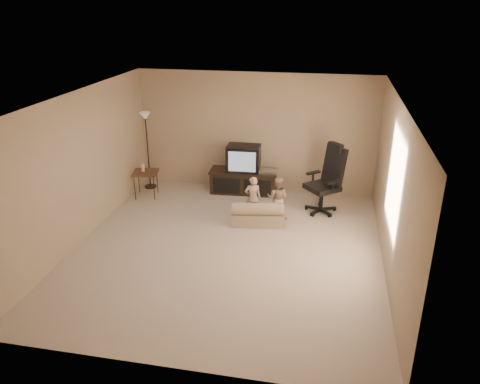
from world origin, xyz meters
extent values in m
plane|color=#C1AD99|center=(0.00, 0.00, 0.00)|extent=(5.50, 5.50, 0.00)
plane|color=white|center=(0.00, 0.00, 2.50)|extent=(5.50, 5.50, 0.00)
plane|color=tan|center=(0.00, 2.75, 1.25)|extent=(5.00, 0.00, 5.00)
plane|color=tan|center=(0.00, -2.75, 1.25)|extent=(5.00, 0.00, 5.00)
plane|color=tan|center=(-2.50, 0.00, 1.25)|extent=(0.00, 5.50, 5.50)
plane|color=tan|center=(2.50, 0.00, 1.25)|extent=(0.00, 5.50, 5.50)
cube|color=black|center=(-0.21, 2.49, 0.22)|extent=(1.40, 0.55, 0.44)
cube|color=black|center=(-0.21, 2.49, 0.47)|extent=(1.44, 0.59, 0.04)
cube|color=black|center=(-0.52, 2.23, 0.23)|extent=(0.57, 0.05, 0.33)
cube|color=black|center=(0.13, 2.25, 0.23)|extent=(0.57, 0.05, 0.33)
cube|color=black|center=(-0.21, 2.51, 0.76)|extent=(0.71, 0.52, 0.54)
cube|color=silver|center=(-0.20, 2.26, 0.76)|extent=(0.56, 0.04, 0.42)
cube|color=silver|center=(0.34, 2.47, 0.52)|extent=(0.40, 0.29, 0.06)
cylinder|color=black|center=(1.46, 1.79, 0.27)|extent=(0.08, 0.08, 0.43)
cube|color=black|center=(1.46, 1.79, 0.52)|extent=(0.76, 0.76, 0.10)
cube|color=black|center=(1.65, 1.95, 0.92)|extent=(0.48, 0.52, 0.76)
cube|color=black|center=(1.65, 1.95, 1.27)|extent=(0.29, 0.32, 0.17)
cube|color=black|center=(1.27, 2.01, 0.72)|extent=(0.28, 0.25, 0.04)
cube|color=black|center=(1.65, 1.57, 0.72)|extent=(0.28, 0.25, 0.04)
cube|color=brown|center=(-2.15, 1.86, 0.53)|extent=(0.57, 0.57, 0.03)
cylinder|color=black|center=(-2.31, 1.63, 0.27)|extent=(0.01, 0.01, 0.54)
cylinder|color=black|center=(-1.92, 1.71, 0.27)|extent=(0.01, 0.01, 0.54)
cylinder|color=black|center=(-2.38, 2.02, 0.27)|extent=(0.01, 0.01, 0.54)
cylinder|color=black|center=(-1.99, 2.09, 0.27)|extent=(0.01, 0.01, 0.54)
cylinder|color=silver|center=(-2.21, 1.89, 0.61)|extent=(0.07, 0.07, 0.14)
cone|color=beige|center=(-2.21, 1.89, 0.71)|extent=(0.05, 0.05, 0.05)
cylinder|color=black|center=(-2.27, 2.37, 0.01)|extent=(0.26, 0.26, 0.03)
cylinder|color=black|center=(-2.27, 2.37, 0.80)|extent=(0.03, 0.03, 1.57)
cone|color=beige|center=(-2.27, 2.37, 1.59)|extent=(0.22, 0.22, 0.15)
cube|color=tan|center=(0.33, 1.09, 0.12)|extent=(1.02, 0.66, 0.25)
cylinder|color=tan|center=(0.35, 0.93, 0.35)|extent=(0.96, 0.37, 0.23)
imported|color=tan|center=(0.21, 1.24, 0.42)|extent=(0.36, 0.30, 0.84)
imported|color=tan|center=(0.66, 1.34, 0.41)|extent=(0.42, 0.26, 0.83)
camera|label=1|loc=(1.52, -6.63, 3.86)|focal=35.00mm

